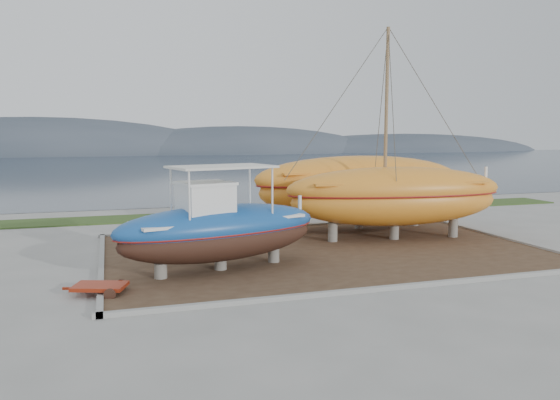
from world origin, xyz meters
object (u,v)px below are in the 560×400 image
object	(u,v)px
orange_bare_hull	(359,193)
blue_caique	(220,218)
orange_sailboat	(397,136)
white_dinghy	(203,235)
red_trailer	(100,290)

from	to	relation	value
orange_bare_hull	blue_caique	bearing A→B (deg)	-141.65
blue_caique	orange_sailboat	bearing A→B (deg)	5.61
blue_caique	orange_bare_hull	distance (m)	10.82
white_dinghy	red_trailer	world-z (taller)	white_dinghy
white_dinghy	orange_bare_hull	size ratio (longest dim) A/B	0.37
blue_caique	white_dinghy	world-z (taller)	blue_caique
blue_caique	orange_bare_hull	xyz separation A→B (m)	(8.69, 6.45, -0.05)
blue_caique	red_trailer	size ratio (longest dim) A/B	3.34
white_dinghy	orange_sailboat	world-z (taller)	orange_sailboat
white_dinghy	red_trailer	xyz separation A→B (m)	(-4.19, -5.56, -0.52)
white_dinghy	orange_sailboat	size ratio (longest dim) A/B	0.40
orange_bare_hull	orange_sailboat	bearing A→B (deg)	-83.19
orange_sailboat	red_trailer	xyz separation A→B (m)	(-13.16, -5.05, -4.75)
orange_sailboat	orange_bare_hull	distance (m)	4.40
blue_caique	orange_sailboat	distance (m)	9.99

